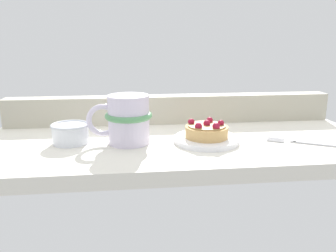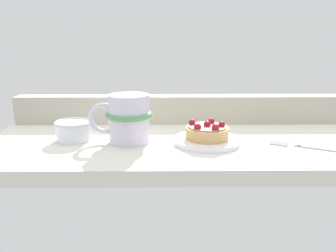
% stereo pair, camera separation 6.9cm
% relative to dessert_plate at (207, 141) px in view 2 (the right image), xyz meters
% --- Properties ---
extents(ground_plane, '(0.83, 0.35, 0.03)m').
position_rel_dessert_plate_xyz_m(ground_plane, '(-0.05, 0.03, -0.02)').
color(ground_plane, silver).
extents(window_rail_back, '(0.81, 0.05, 0.07)m').
position_rel_dessert_plate_xyz_m(window_rail_back, '(-0.05, 0.18, 0.03)').
color(window_rail_back, '#B2AD99').
rests_on(window_rail_back, ground_plane).
extents(dessert_plate, '(0.13, 0.13, 0.01)m').
position_rel_dessert_plate_xyz_m(dessert_plate, '(0.00, 0.00, 0.00)').
color(dessert_plate, white).
rests_on(dessert_plate, ground_plane).
extents(raspberry_tart, '(0.09, 0.09, 0.04)m').
position_rel_dessert_plate_xyz_m(raspberry_tart, '(0.00, -0.00, 0.02)').
color(raspberry_tart, tan).
rests_on(raspberry_tart, dessert_plate).
extents(coffee_mug, '(0.13, 0.10, 0.10)m').
position_rel_dessert_plate_xyz_m(coffee_mug, '(-0.16, 0.01, 0.05)').
color(coffee_mug, silver).
rests_on(coffee_mug, ground_plane).
extents(dessert_fork, '(0.16, 0.10, 0.01)m').
position_rel_dessert_plate_xyz_m(dessert_fork, '(0.21, -0.04, -0.00)').
color(dessert_fork, '#B7B7BC').
rests_on(dessert_fork, ground_plane).
extents(sugar_bowl, '(0.08, 0.08, 0.04)m').
position_rel_dessert_plate_xyz_m(sugar_bowl, '(-0.28, 0.02, 0.02)').
color(sugar_bowl, silver).
rests_on(sugar_bowl, ground_plane).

